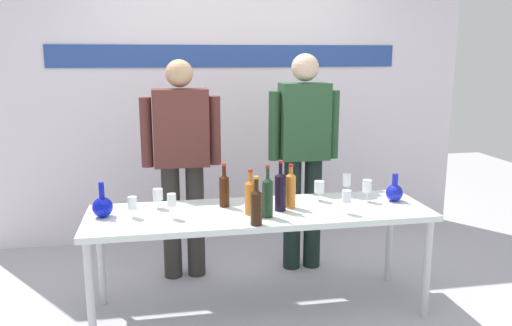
{
  "coord_description": "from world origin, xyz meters",
  "views": [
    {
      "loc": [
        -0.63,
        -3.23,
        1.74
      ],
      "look_at": [
        0.0,
        0.15,
        1.01
      ],
      "focal_mm": 36.02,
      "sensor_mm": 36.0,
      "label": 1
    }
  ],
  "objects_px": {
    "wine_bottle_0": "(224,189)",
    "wine_glass_left_2": "(132,203)",
    "wine_bottle_4": "(250,196)",
    "decanter_blue_right": "(394,192)",
    "presenter_right": "(304,149)",
    "wine_bottle_1": "(268,196)",
    "wine_glass_right_3": "(347,197)",
    "wine_glass_left_1": "(172,201)",
    "wine_glass_right_0": "(367,187)",
    "wine_bottle_5": "(280,190)",
    "wine_glass_right_2": "(319,187)",
    "wine_bottle_2": "(256,205)",
    "wine_glass_right_1": "(347,180)",
    "display_table": "(260,218)",
    "wine_bottle_3": "(291,189)",
    "presenter_left": "(182,156)",
    "decanter_blue_left": "(103,206)",
    "wine_glass_left_0": "(158,195)"
  },
  "relations": [
    {
      "from": "wine_glass_right_0",
      "to": "wine_glass_left_0",
      "type": "bearing_deg",
      "value": 175.88
    },
    {
      "from": "decanter_blue_left",
      "to": "wine_bottle_0",
      "type": "xyz_separation_m",
      "value": [
        0.79,
        0.09,
        0.05
      ]
    },
    {
      "from": "wine_bottle_3",
      "to": "wine_bottle_5",
      "type": "distance_m",
      "value": 0.1
    },
    {
      "from": "wine_bottle_3",
      "to": "wine_glass_left_2",
      "type": "height_order",
      "value": "wine_bottle_3"
    },
    {
      "from": "presenter_right",
      "to": "wine_glass_right_3",
      "type": "bearing_deg",
      "value": -86.16
    },
    {
      "from": "wine_bottle_1",
      "to": "wine_bottle_4",
      "type": "height_order",
      "value": "wine_bottle_1"
    },
    {
      "from": "presenter_left",
      "to": "wine_bottle_1",
      "type": "bearing_deg",
      "value": -58.33
    },
    {
      "from": "wine_glass_left_1",
      "to": "wine_glass_right_1",
      "type": "relative_size",
      "value": 0.98
    },
    {
      "from": "presenter_left",
      "to": "wine_glass_right_3",
      "type": "distance_m",
      "value": 1.33
    },
    {
      "from": "decanter_blue_left",
      "to": "wine_glass_right_1",
      "type": "distance_m",
      "value": 1.72
    },
    {
      "from": "wine_bottle_1",
      "to": "decanter_blue_left",
      "type": "bearing_deg",
      "value": 169.52
    },
    {
      "from": "decanter_blue_right",
      "to": "wine_bottle_3",
      "type": "distance_m",
      "value": 0.77
    },
    {
      "from": "wine_bottle_4",
      "to": "wine_glass_left_2",
      "type": "xyz_separation_m",
      "value": [
        -0.75,
        0.06,
        -0.03
      ]
    },
    {
      "from": "wine_glass_left_1",
      "to": "wine_glass_left_0",
      "type": "bearing_deg",
      "value": 110.28
    },
    {
      "from": "presenter_right",
      "to": "wine_glass_right_1",
      "type": "relative_size",
      "value": 10.56
    },
    {
      "from": "decanter_blue_right",
      "to": "wine_glass_left_0",
      "type": "bearing_deg",
      "value": 175.66
    },
    {
      "from": "presenter_right",
      "to": "wine_bottle_5",
      "type": "bearing_deg",
      "value": -116.88
    },
    {
      "from": "decanter_blue_right",
      "to": "wine_bottle_1",
      "type": "distance_m",
      "value": 0.98
    },
    {
      "from": "wine_bottle_2",
      "to": "wine_glass_right_1",
      "type": "xyz_separation_m",
      "value": [
        0.77,
        0.52,
        -0.01
      ]
    },
    {
      "from": "decanter_blue_right",
      "to": "wine_glass_right_2",
      "type": "relative_size",
      "value": 1.38
    },
    {
      "from": "wine_bottle_5",
      "to": "display_table",
      "type": "bearing_deg",
      "value": 168.29
    },
    {
      "from": "wine_glass_left_1",
      "to": "wine_bottle_3",
      "type": "bearing_deg",
      "value": 6.48
    },
    {
      "from": "wine_glass_left_1",
      "to": "presenter_right",
      "type": "bearing_deg",
      "value": 34.53
    },
    {
      "from": "wine_bottle_0",
      "to": "wine_glass_left_2",
      "type": "distance_m",
      "value": 0.62
    },
    {
      "from": "wine_bottle_4",
      "to": "wine_glass_left_1",
      "type": "distance_m",
      "value": 0.5
    },
    {
      "from": "wine_bottle_5",
      "to": "wine_glass_right_0",
      "type": "xyz_separation_m",
      "value": [
        0.65,
        0.09,
        -0.03
      ]
    },
    {
      "from": "wine_glass_right_2",
      "to": "wine_glass_right_3",
      "type": "height_order",
      "value": "wine_glass_right_3"
    },
    {
      "from": "wine_bottle_2",
      "to": "wine_bottle_5",
      "type": "bearing_deg",
      "value": 51.04
    },
    {
      "from": "wine_glass_left_1",
      "to": "wine_glass_right_0",
      "type": "xyz_separation_m",
      "value": [
        1.36,
        0.13,
        -0.01
      ]
    },
    {
      "from": "wine_bottle_4",
      "to": "wine_glass_left_0",
      "type": "bearing_deg",
      "value": 158.09
    },
    {
      "from": "display_table",
      "to": "wine_bottle_1",
      "type": "bearing_deg",
      "value": -82.5
    },
    {
      "from": "presenter_left",
      "to": "wine_bottle_5",
      "type": "bearing_deg",
      "value": -48.49
    },
    {
      "from": "wine_bottle_5",
      "to": "wine_glass_right_2",
      "type": "bearing_deg",
      "value": 28.27
    },
    {
      "from": "presenter_left",
      "to": "wine_bottle_1",
      "type": "relative_size",
      "value": 5.02
    },
    {
      "from": "wine_bottle_1",
      "to": "wine_glass_right_3",
      "type": "height_order",
      "value": "wine_bottle_1"
    },
    {
      "from": "decanter_blue_right",
      "to": "presenter_right",
      "type": "relative_size",
      "value": 0.11
    },
    {
      "from": "wine_glass_left_0",
      "to": "wine_glass_left_2",
      "type": "distance_m",
      "value": 0.24
    },
    {
      "from": "wine_glass_left_2",
      "to": "display_table",
      "type": "bearing_deg",
      "value": 0.44
    },
    {
      "from": "wine_glass_right_1",
      "to": "wine_glass_left_0",
      "type": "bearing_deg",
      "value": -177.21
    },
    {
      "from": "decanter_blue_left",
      "to": "wine_bottle_0",
      "type": "bearing_deg",
      "value": 6.35
    },
    {
      "from": "wine_glass_left_1",
      "to": "wine_glass_right_1",
      "type": "bearing_deg",
      "value": 13.3
    },
    {
      "from": "wine_bottle_3",
      "to": "display_table",
      "type": "bearing_deg",
      "value": -173.44
    },
    {
      "from": "presenter_right",
      "to": "wine_bottle_2",
      "type": "distance_m",
      "value": 1.12
    },
    {
      "from": "wine_bottle_5",
      "to": "wine_glass_left_2",
      "type": "distance_m",
      "value": 0.96
    },
    {
      "from": "wine_glass_right_0",
      "to": "wine_glass_right_2",
      "type": "relative_size",
      "value": 1.1
    },
    {
      "from": "presenter_left",
      "to": "wine_glass_right_0",
      "type": "xyz_separation_m",
      "value": [
        1.26,
        -0.6,
        -0.15
      ]
    },
    {
      "from": "presenter_right",
      "to": "wine_glass_right_3",
      "type": "xyz_separation_m",
      "value": [
        0.06,
        -0.84,
        -0.17
      ]
    },
    {
      "from": "decanter_blue_left",
      "to": "wine_glass_right_3",
      "type": "bearing_deg",
      "value": -7.9
    },
    {
      "from": "wine_glass_right_2",
      "to": "wine_bottle_5",
      "type": "bearing_deg",
      "value": -151.73
    },
    {
      "from": "wine_glass_right_3",
      "to": "wine_glass_left_0",
      "type": "bearing_deg",
      "value": 164.24
    }
  ]
}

